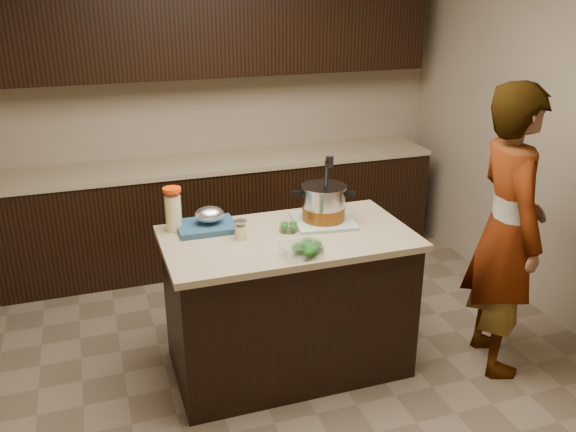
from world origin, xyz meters
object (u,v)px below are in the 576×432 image
(island, at_px, (288,302))
(lemonade_pitcher, at_px, (173,211))
(person, at_px, (507,231))
(stock_pot, at_px, (324,205))

(island, distance_m, lemonade_pitcher, 0.89)
(island, xyz_separation_m, person, (1.26, -0.36, 0.44))
(lemonade_pitcher, bearing_deg, stock_pot, -10.69)
(lemonade_pitcher, distance_m, person, 1.99)
(island, height_order, person, person)
(island, bearing_deg, person, -15.80)
(stock_pot, height_order, person, person)
(stock_pot, xyz_separation_m, person, (0.99, -0.48, -0.12))
(island, distance_m, person, 1.38)
(stock_pot, height_order, lemonade_pitcher, stock_pot)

